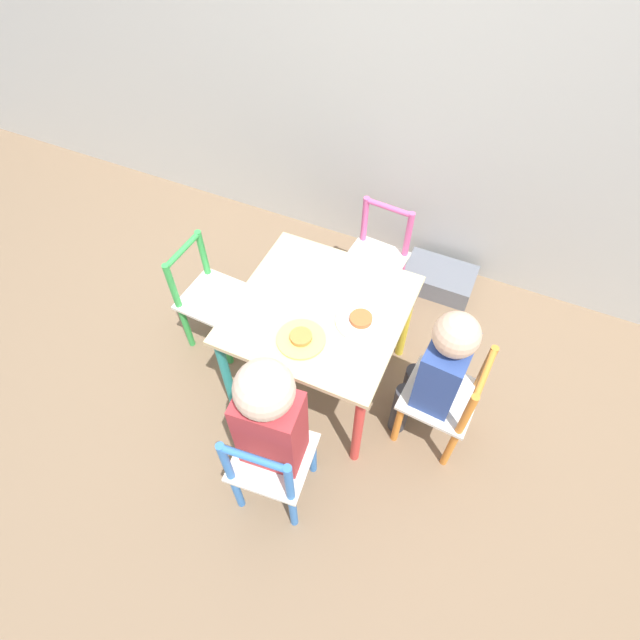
# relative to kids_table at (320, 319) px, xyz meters

# --- Properties ---
(ground_plane) EXTENTS (6.00, 6.00, 0.00)m
(ground_plane) POSITION_rel_kids_table_xyz_m (0.00, 0.00, -0.42)
(ground_plane) COLOR #7F664C
(kids_table) EXTENTS (0.61, 0.61, 0.49)m
(kids_table) POSITION_rel_kids_table_xyz_m (0.00, 0.00, 0.00)
(kids_table) COLOR beige
(kids_table) RESTS_ON ground_plane
(chair_orange) EXTENTS (0.28, 0.28, 0.52)m
(chair_orange) POSITION_rel_kids_table_xyz_m (0.53, -0.04, -0.16)
(chair_orange) COLOR silver
(chair_orange) RESTS_ON ground_plane
(chair_blue) EXTENTS (0.29, 0.29, 0.52)m
(chair_blue) POSITION_rel_kids_table_xyz_m (0.06, -0.53, -0.16)
(chair_blue) COLOR silver
(chair_blue) RESTS_ON ground_plane
(chair_green) EXTENTS (0.27, 0.27, 0.52)m
(chair_green) POSITION_rel_kids_table_xyz_m (-0.53, 0.02, -0.16)
(chair_green) COLOR silver
(chair_green) RESTS_ON ground_plane
(chair_pink) EXTENTS (0.28, 0.28, 0.52)m
(chair_pink) POSITION_rel_kids_table_xyz_m (0.04, 0.53, -0.16)
(chair_pink) COLOR silver
(chair_pink) RESTS_ON ground_plane
(child_right) EXTENTS (0.22, 0.21, 0.72)m
(child_right) POSITION_rel_kids_table_xyz_m (0.47, -0.03, 0.01)
(child_right) COLOR #38383D
(child_right) RESTS_ON ground_plane
(child_front) EXTENTS (0.21, 0.23, 0.79)m
(child_front) POSITION_rel_kids_table_xyz_m (0.05, -0.47, 0.06)
(child_front) COLOR #38383D
(child_front) RESTS_ON ground_plane
(plate_right) EXTENTS (0.18, 0.18, 0.03)m
(plate_right) POSITION_rel_kids_table_xyz_m (0.16, 0.00, 0.08)
(plate_right) COLOR white
(plate_right) RESTS_ON kids_table
(plate_front) EXTENTS (0.17, 0.17, 0.03)m
(plate_front) POSITION_rel_kids_table_xyz_m (-0.00, -0.16, 0.08)
(plate_front) COLOR #EADB66
(plate_front) RESTS_ON kids_table
(storage_bin) EXTENTS (0.34, 0.22, 0.11)m
(storage_bin) POSITION_rel_kids_table_xyz_m (0.32, 0.74, -0.37)
(storage_bin) COLOR slate
(storage_bin) RESTS_ON ground_plane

